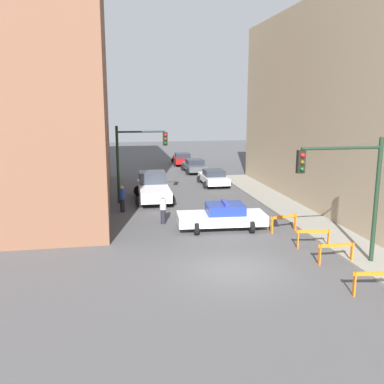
% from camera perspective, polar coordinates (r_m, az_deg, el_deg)
% --- Properties ---
extents(ground_plane, '(120.00, 120.00, 0.00)m').
position_cam_1_polar(ground_plane, '(17.81, 5.58, -10.23)').
color(ground_plane, '#4C4C4F').
extents(sidewalk_right, '(2.40, 44.00, 0.12)m').
position_cam_1_polar(sidewalk_right, '(20.31, 22.83, -8.14)').
color(sidewalk_right, gray).
rests_on(sidewalk_right, ground_plane).
extents(traffic_light_near, '(3.64, 0.35, 5.20)m').
position_cam_1_polar(traffic_light_near, '(18.34, 20.52, 1.21)').
color(traffic_light_near, black).
rests_on(traffic_light_near, sidewalk_right).
extents(traffic_light_far, '(3.44, 0.35, 5.20)m').
position_cam_1_polar(traffic_light_far, '(28.91, -7.73, 5.18)').
color(traffic_light_far, black).
rests_on(traffic_light_far, ground_plane).
extents(police_car, '(4.82, 2.57, 1.52)m').
position_cam_1_polar(police_car, '(22.97, 4.06, -3.23)').
color(police_car, white).
rests_on(police_car, ground_plane).
extents(white_truck, '(2.70, 5.43, 1.90)m').
position_cam_1_polar(white_truck, '(29.86, -5.19, 0.60)').
color(white_truck, silver).
rests_on(white_truck, ground_plane).
extents(parked_car_near, '(2.30, 4.32, 1.31)m').
position_cam_1_polar(parked_car_near, '(35.26, 2.89, 1.97)').
color(parked_car_near, silver).
rests_on(parked_car_near, ground_plane).
extents(parked_car_mid, '(2.31, 4.32, 1.31)m').
position_cam_1_polar(parked_car_mid, '(41.87, 0.34, 3.54)').
color(parked_car_mid, '#474C51').
rests_on(parked_car_mid, ground_plane).
extents(parked_car_far, '(2.44, 4.40, 1.31)m').
position_cam_1_polar(parked_car_far, '(47.26, -1.29, 4.47)').
color(parked_car_far, maroon).
rests_on(parked_car_far, ground_plane).
extents(pedestrian_crossing, '(0.38, 0.38, 1.66)m').
position_cam_1_polar(pedestrian_crossing, '(23.99, -3.88, -2.24)').
color(pedestrian_crossing, black).
rests_on(pedestrian_crossing, ground_plane).
extents(pedestrian_corner, '(0.49, 0.49, 1.66)m').
position_cam_1_polar(pedestrian_corner, '(26.86, -9.28, -0.86)').
color(pedestrian_corner, black).
rests_on(pedestrian_corner, ground_plane).
extents(barrier_front, '(1.59, 0.40, 0.90)m').
position_cam_1_polar(barrier_front, '(16.52, 23.24, -10.67)').
color(barrier_front, orange).
rests_on(barrier_front, ground_plane).
extents(barrier_mid, '(1.60, 0.20, 0.90)m').
position_cam_1_polar(barrier_mid, '(19.07, 18.65, -7.34)').
color(barrier_mid, orange).
rests_on(barrier_mid, ground_plane).
extents(barrier_back, '(1.59, 0.39, 0.90)m').
position_cam_1_polar(barrier_back, '(20.73, 15.88, -5.64)').
color(barrier_back, orange).
rests_on(barrier_back, ground_plane).
extents(barrier_corner, '(1.58, 0.45, 0.90)m').
position_cam_1_polar(barrier_corner, '(22.96, 12.14, -3.76)').
color(barrier_corner, orange).
rests_on(barrier_corner, ground_plane).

